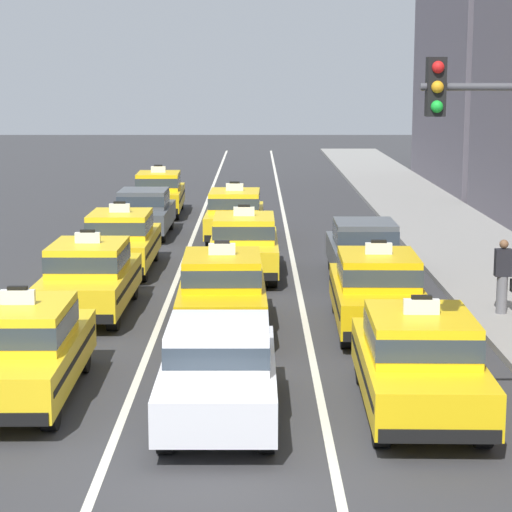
{
  "coord_description": "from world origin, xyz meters",
  "views": [
    {
      "loc": [
        0.52,
        -13.49,
        5.34
      ],
      "look_at": [
        0.42,
        9.14,
        1.3
      ],
      "focal_mm": 70.92,
      "sensor_mm": 36.0,
      "label": 1
    }
  ],
  "objects": [
    {
      "name": "taxi_center_fourth",
      "position": [
        -0.18,
        19.34,
        0.88
      ],
      "size": [
        1.9,
        4.59,
        1.96
      ],
      "color": "black",
      "rests_on": "ground"
    },
    {
      "name": "lane_stripe_center_right",
      "position": [
        1.6,
        20.0,
        0.0
      ],
      "size": [
        0.14,
        80.0,
        0.01
      ],
      "primitive_type": "cube",
      "color": "silver",
      "rests_on": "ground"
    },
    {
      "name": "taxi_right_nearest",
      "position": [
        3.11,
        2.03,
        0.88
      ],
      "size": [
        1.91,
        4.6,
        1.96
      ],
      "color": "black",
      "rests_on": "ground"
    },
    {
      "name": "ground_plane",
      "position": [
        0.0,
        0.0,
        0.0
      ],
      "size": [
        160.0,
        160.0,
        0.0
      ],
      "primitive_type": "plane",
      "color": "#353538"
    },
    {
      "name": "taxi_right_second",
      "position": [
        3.09,
        7.45,
        0.88
      ],
      "size": [
        1.92,
        4.6,
        1.96
      ],
      "color": "black",
      "rests_on": "ground"
    },
    {
      "name": "taxi_center_second",
      "position": [
        -0.19,
        7.38,
        0.88
      ],
      "size": [
        1.9,
        4.59,
        1.96
      ],
      "color": "black",
      "rests_on": "ground"
    },
    {
      "name": "pedestrian_mid_block",
      "position": [
        5.98,
        8.36,
        0.98
      ],
      "size": [
        0.47,
        0.24,
        1.66
      ],
      "color": "slate",
      "rests_on": "sidewalk_curb"
    },
    {
      "name": "sedan_center_nearest",
      "position": [
        -0.06,
        1.7,
        0.85
      ],
      "size": [
        1.78,
        4.31,
        1.58
      ],
      "color": "black",
      "rests_on": "ground"
    },
    {
      "name": "taxi_left_nearest",
      "position": [
        -3.38,
        2.73,
        0.88
      ],
      "size": [
        1.87,
        4.58,
        1.96
      ],
      "color": "black",
      "rests_on": "ground"
    },
    {
      "name": "taxi_left_third",
      "position": [
        -3.22,
        14.05,
        0.88
      ],
      "size": [
        1.84,
        4.57,
        1.96
      ],
      "color": "black",
      "rests_on": "ground"
    },
    {
      "name": "taxi_center_third",
      "position": [
        0.2,
        13.34,
        0.88
      ],
      "size": [
        1.84,
        4.57,
        1.96
      ],
      "color": "black",
      "rests_on": "ground"
    },
    {
      "name": "sidewalk_curb",
      "position": [
        7.2,
        15.0,
        0.07
      ],
      "size": [
        4.0,
        90.0,
        0.15
      ],
      "primitive_type": "cube",
      "color": "gray",
      "rests_on": "ground"
    },
    {
      "name": "taxi_left_second",
      "position": [
        -3.25,
        8.88,
        0.88
      ],
      "size": [
        1.86,
        4.58,
        1.96
      ],
      "color": "black",
      "rests_on": "ground"
    },
    {
      "name": "lane_stripe_left_center",
      "position": [
        -1.6,
        20.0,
        0.0
      ],
      "size": [
        0.14,
        80.0,
        0.01
      ],
      "primitive_type": "cube",
      "color": "silver",
      "rests_on": "ground"
    },
    {
      "name": "sedan_left_fourth",
      "position": [
        -3.26,
        20.33,
        0.85
      ],
      "size": [
        1.79,
        4.31,
        1.58
      ],
      "color": "black",
      "rests_on": "ground"
    },
    {
      "name": "sedan_right_third",
      "position": [
        3.38,
        12.81,
        0.85
      ],
      "size": [
        1.78,
        4.31,
        1.58
      ],
      "color": "black",
      "rests_on": "ground"
    },
    {
      "name": "taxi_left_fifth",
      "position": [
        -3.27,
        25.65,
        0.88
      ],
      "size": [
        1.91,
        4.6,
        1.96
      ],
      "color": "black",
      "rests_on": "ground"
    }
  ]
}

